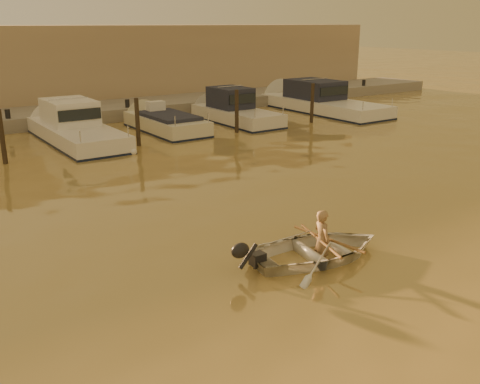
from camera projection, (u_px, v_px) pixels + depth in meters
ground_plane at (409, 257)px, 11.80m from camera, size 160.00×160.00×0.00m
dinghy at (318, 250)px, 11.69m from camera, size 3.44×2.70×0.65m
person at (322, 241)px, 11.67m from camera, size 0.41×0.56×1.41m
outboard_motor at (257, 259)px, 11.06m from camera, size 0.95×0.54×0.70m
oar_port at (328, 239)px, 11.73m from camera, size 0.16×2.10×0.13m
oar_starboard at (320, 240)px, 11.65m from camera, size 0.75×2.00×0.13m
moored_boat_2 at (76, 128)px, 23.03m from camera, size 2.37×7.92×1.75m
moored_boat_3 at (166, 126)px, 25.49m from camera, size 2.09×6.03×0.95m
moored_boat_4 at (237, 110)px, 27.57m from camera, size 2.11×6.54×1.75m
moored_boat_5 at (324, 101)px, 30.89m from camera, size 2.79×9.17×1.75m
piling_1 at (2, 140)px, 19.37m from camera, size 0.18×0.18×2.20m
piling_2 at (138, 125)px, 22.24m from camera, size 0.18×0.18×2.20m
piling_3 at (237, 113)px, 24.95m from camera, size 0.18×0.18×2.20m
piling_4 at (312, 105)px, 27.50m from camera, size 0.18×0.18×2.20m
fender_c at (133, 152)px, 21.03m from camera, size 0.30×0.30×0.30m
fender_d at (208, 134)px, 24.35m from camera, size 0.30×0.30×0.30m
fender_e at (278, 125)px, 26.38m from camera, size 0.30×0.30×0.30m
quay at (82, 116)px, 28.62m from camera, size 52.00×4.00×1.00m
waterfront_building at (48, 67)px, 32.25m from camera, size 46.00×7.00×4.80m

